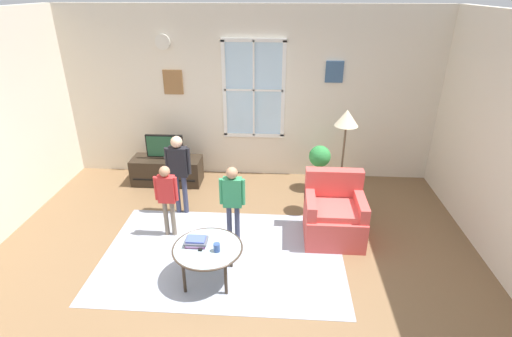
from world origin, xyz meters
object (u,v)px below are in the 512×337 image
at_px(television, 165,146).
at_px(person_green_shirt, 232,197).
at_px(tv_stand, 167,170).
at_px(coffee_table, 208,249).
at_px(cup, 217,247).
at_px(book_stack, 196,241).
at_px(person_red_shirt, 167,193).
at_px(remote_near_books, 201,247).
at_px(floor_lamp, 346,129).
at_px(armchair, 334,215).
at_px(potted_plant_by_window, 319,167).
at_px(person_black_shirt, 179,166).

distance_m(television, person_green_shirt, 2.10).
relative_size(tv_stand, coffee_table, 1.47).
bearing_deg(person_green_shirt, cup, -95.83).
height_order(book_stack, cup, cup).
bearing_deg(cup, person_red_shirt, 131.19).
xyz_separation_m(tv_stand, remote_near_books, (1.06, -2.38, 0.23)).
bearing_deg(floor_lamp, person_red_shirt, -162.81).
xyz_separation_m(armchair, potted_plant_by_window, (-0.09, 1.36, 0.07)).
relative_size(coffee_table, person_red_shirt, 0.77).
relative_size(cup, person_green_shirt, 0.09).
bearing_deg(television, person_green_shirt, -50.87).
bearing_deg(tv_stand, remote_near_books, -65.88).
bearing_deg(remote_near_books, television, 114.14).
height_order(armchair, coffee_table, armchair).
distance_m(cup, person_red_shirt, 1.20).
height_order(coffee_table, remote_near_books, remote_near_books).
relative_size(cup, potted_plant_by_window, 0.13).
bearing_deg(person_black_shirt, book_stack, -69.33).
xyz_separation_m(television, floor_lamp, (2.78, -0.81, 0.65)).
bearing_deg(coffee_table, book_stack, 159.53).
xyz_separation_m(person_red_shirt, floor_lamp, (2.32, 0.72, 0.68)).
xyz_separation_m(book_stack, remote_near_books, (0.07, -0.06, -0.03)).
relative_size(television, remote_near_books, 4.40).
distance_m(remote_near_books, potted_plant_by_window, 2.75).
bearing_deg(remote_near_books, tv_stand, 114.12).
height_order(armchair, person_red_shirt, person_red_shirt).
distance_m(television, potted_plant_by_window, 2.56).
bearing_deg(television, remote_near_books, -65.86).
height_order(cup, remote_near_books, cup).
distance_m(television, cup, 2.73).
relative_size(remote_near_books, potted_plant_by_window, 0.18).
xyz_separation_m(armchair, person_black_shirt, (-2.16, 0.47, 0.43)).
bearing_deg(tv_stand, cup, -62.85).
bearing_deg(person_green_shirt, coffee_table, -104.89).
bearing_deg(coffee_table, cup, -26.57).
height_order(person_red_shirt, potted_plant_by_window, person_red_shirt).
relative_size(remote_near_books, floor_lamp, 0.09).
xyz_separation_m(coffee_table, remote_near_books, (-0.07, -0.01, 0.04)).
height_order(person_black_shirt, person_red_shirt, person_black_shirt).
bearing_deg(book_stack, floor_lamp, 40.24).
xyz_separation_m(remote_near_books, person_green_shirt, (0.26, 0.74, 0.23)).
xyz_separation_m(tv_stand, floor_lamp, (2.78, -0.81, 1.10)).
bearing_deg(remote_near_books, armchair, 31.29).
relative_size(television, cup, 6.35).
bearing_deg(person_red_shirt, tv_stand, 106.67).
xyz_separation_m(coffee_table, person_black_shirt, (-0.65, 1.43, 0.34)).
bearing_deg(floor_lamp, potted_plant_by_window, 107.60).
bearing_deg(book_stack, potted_plant_by_window, 55.53).
bearing_deg(person_black_shirt, remote_near_books, -67.72).
xyz_separation_m(person_black_shirt, person_green_shirt, (0.85, -0.69, -0.08)).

